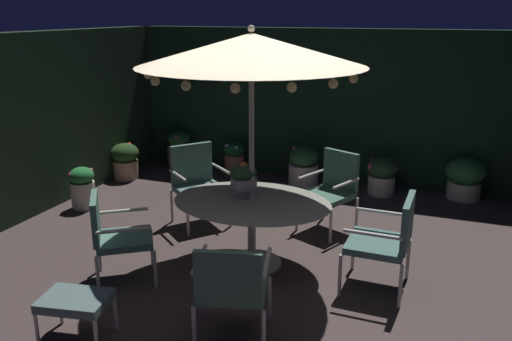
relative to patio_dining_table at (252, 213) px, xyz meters
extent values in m
cube|color=#443634|center=(0.12, -0.25, -0.62)|extent=(7.49, 7.83, 0.02)
cube|color=#18301E|center=(0.12, 3.52, 0.61)|extent=(7.49, 0.30, 2.45)
cylinder|color=silver|center=(0.00, 0.00, -0.60)|extent=(0.67, 0.67, 0.03)
cylinder|color=silver|center=(0.00, 0.00, -0.25)|extent=(0.09, 0.09, 0.73)
ellipsoid|color=#AFAF9D|center=(0.00, 0.00, 0.13)|extent=(1.74, 1.37, 0.03)
cylinder|color=beige|center=(0.00, 0.00, 0.54)|extent=(0.06, 0.06, 2.30)
cone|color=beige|center=(0.00, 0.00, 1.73)|extent=(2.32, 2.32, 0.32)
sphere|color=beige|center=(0.00, 0.00, 1.93)|extent=(0.07, 0.07, 0.07)
sphere|color=#F9DB8C|center=(1.03, -0.01, 1.49)|extent=(0.09, 0.09, 0.09)
sphere|color=#F9DB8C|center=(0.92, 0.47, 1.49)|extent=(0.09, 0.09, 0.09)
sphere|color=#F9DB8C|center=(0.65, 0.80, 1.49)|extent=(0.09, 0.09, 0.09)
sphere|color=#F9DB8C|center=(0.25, 1.00, 1.49)|extent=(0.09, 0.09, 0.09)
sphere|color=#F9DB8C|center=(-0.25, 1.00, 1.49)|extent=(0.09, 0.09, 0.09)
sphere|color=#F9DB8C|center=(-0.62, 0.82, 1.49)|extent=(0.09, 0.09, 0.09)
sphere|color=#F9DB8C|center=(-0.95, 0.41, 1.49)|extent=(0.09, 0.09, 0.09)
sphere|color=#F9DB8C|center=(-1.03, 0.00, 1.49)|extent=(0.09, 0.09, 0.09)
sphere|color=#F9DB8C|center=(-0.95, -0.41, 1.49)|extent=(0.09, 0.09, 0.09)
sphere|color=#F9DB8C|center=(-0.60, -0.84, 1.49)|extent=(0.09, 0.09, 0.09)
sphere|color=#F9DB8C|center=(-0.19, -1.01, 1.49)|extent=(0.09, 0.09, 0.09)
sphere|color=#F9DB8C|center=(0.25, -1.00, 1.49)|extent=(0.09, 0.09, 0.09)
sphere|color=#F9DB8C|center=(0.67, -0.78, 1.49)|extent=(0.09, 0.09, 0.09)
sphere|color=#F9DB8C|center=(0.94, -0.43, 1.49)|extent=(0.09, 0.09, 0.09)
cylinder|color=beige|center=(-0.10, 0.03, 0.21)|extent=(0.13, 0.13, 0.13)
cylinder|color=silver|center=(-0.10, 0.03, 0.33)|extent=(0.29, 0.29, 0.10)
ellipsoid|color=#346238|center=(-0.10, 0.03, 0.44)|extent=(0.28, 0.28, 0.17)
sphere|color=orange|center=(-0.10, 0.03, 0.51)|extent=(0.10, 0.10, 0.10)
cylinder|color=silver|center=(1.06, -0.33, -0.39)|extent=(0.04, 0.04, 0.45)
cylinder|color=silver|center=(1.07, 0.29, -0.39)|extent=(0.04, 0.04, 0.45)
cylinder|color=silver|center=(1.64, -0.34, -0.39)|extent=(0.04, 0.04, 0.45)
cylinder|color=silver|center=(1.65, 0.28, -0.39)|extent=(0.04, 0.04, 0.45)
cube|color=#4C706B|center=(1.35, -0.02, -0.13)|extent=(0.58, 0.61, 0.07)
cube|color=#4C706B|center=(1.63, -0.03, 0.14)|extent=(0.07, 0.59, 0.48)
cylinder|color=silver|center=(1.35, -0.33, 0.10)|extent=(0.55, 0.05, 0.04)
cylinder|color=silver|center=(1.36, 0.29, 0.10)|extent=(0.55, 0.05, 0.04)
cylinder|color=silver|center=(0.68, 0.88, -0.39)|extent=(0.04, 0.04, 0.44)
cylinder|color=silver|center=(0.19, 1.10, -0.39)|extent=(0.04, 0.04, 0.44)
cylinder|color=silver|center=(0.90, 1.38, -0.39)|extent=(0.04, 0.04, 0.44)
cylinder|color=silver|center=(0.41, 1.60, -0.39)|extent=(0.04, 0.04, 0.44)
cube|color=#49735F|center=(0.54, 1.24, -0.14)|extent=(0.70, 0.70, 0.07)
cube|color=#49735F|center=(0.65, 1.48, 0.15)|extent=(0.50, 0.26, 0.50)
cylinder|color=silver|center=(0.79, 1.13, 0.09)|extent=(0.24, 0.50, 0.04)
cylinder|color=silver|center=(0.30, 1.35, 0.09)|extent=(0.24, 0.50, 0.04)
cylinder|color=silver|center=(-0.65, 0.91, -0.39)|extent=(0.04, 0.04, 0.44)
cylinder|color=silver|center=(-1.03, 0.44, -0.39)|extent=(0.04, 0.04, 0.44)
cylinder|color=silver|center=(-1.08, 1.25, -0.39)|extent=(0.04, 0.04, 0.44)
cylinder|color=silver|center=(-1.45, 0.78, -0.39)|extent=(0.04, 0.04, 0.44)
cube|color=#4F7167|center=(-1.05, 0.85, -0.13)|extent=(0.78, 0.79, 0.07)
cube|color=#4F7167|center=(-1.26, 1.01, 0.16)|extent=(0.41, 0.49, 0.52)
cylinder|color=silver|center=(-0.87, 1.08, 0.11)|extent=(0.43, 0.35, 0.04)
cylinder|color=silver|center=(-1.24, 0.61, 0.11)|extent=(0.43, 0.35, 0.04)
cylinder|color=beige|center=(-1.03, -0.40, -0.40)|extent=(0.04, 0.04, 0.42)
cylinder|color=beige|center=(-0.72, -0.84, -0.40)|extent=(0.04, 0.04, 0.42)
cylinder|color=beige|center=(-1.49, -0.73, -0.40)|extent=(0.04, 0.04, 0.42)
cylinder|color=beige|center=(-1.18, -1.16, -0.40)|extent=(0.04, 0.04, 0.42)
cube|color=#4D7869|center=(-1.10, -0.78, -0.16)|extent=(0.75, 0.75, 0.07)
cube|color=#4D7869|center=(-1.32, -0.94, 0.10)|extent=(0.35, 0.46, 0.46)
cylinder|color=beige|center=(-1.26, -0.56, 0.05)|extent=(0.46, 0.34, 0.04)
cylinder|color=beige|center=(-0.95, -1.00, 0.05)|extent=(0.46, 0.34, 0.04)
cylinder|color=silver|center=(0.00, -1.11, -0.40)|extent=(0.04, 0.04, 0.43)
cylinder|color=silver|center=(0.55, -0.97, -0.40)|extent=(0.04, 0.04, 0.43)
cylinder|color=silver|center=(0.14, -1.65, -0.40)|extent=(0.04, 0.04, 0.43)
cylinder|color=silver|center=(0.69, -1.50, -0.40)|extent=(0.04, 0.04, 0.43)
cube|color=#4E7660|center=(0.35, -1.31, -0.15)|extent=(0.68, 0.67, 0.07)
cube|color=#4E7660|center=(0.41, -1.56, 0.10)|extent=(0.54, 0.20, 0.42)
cylinder|color=silver|center=(0.07, -1.38, 0.10)|extent=(0.17, 0.52, 0.04)
cylinder|color=silver|center=(0.62, -1.23, 0.10)|extent=(0.17, 0.52, 0.04)
cylinder|color=silver|center=(-1.18, -1.70, -0.45)|extent=(0.03, 0.03, 0.33)
cylinder|color=silver|center=(-0.66, -1.60, -0.45)|extent=(0.03, 0.03, 0.33)
cylinder|color=silver|center=(-1.11, -2.06, -0.45)|extent=(0.03, 0.03, 0.33)
cylinder|color=silver|center=(-0.59, -1.97, -0.45)|extent=(0.03, 0.03, 0.33)
cube|color=slate|center=(-0.88, -1.83, -0.25)|extent=(0.62, 0.50, 0.08)
cylinder|color=beige|center=(-2.90, 0.79, -0.42)|extent=(0.34, 0.34, 0.39)
ellipsoid|color=#247533|center=(-2.90, 0.79, -0.13)|extent=(0.35, 0.35, 0.24)
sphere|color=#EB4672|center=(-2.77, 0.76, -0.12)|extent=(0.08, 0.08, 0.08)
sphere|color=#E45D74|center=(-2.83, 0.91, -0.08)|extent=(0.06, 0.06, 0.06)
sphere|color=#EF4A6B|center=(-2.98, 0.88, -0.07)|extent=(0.06, 0.06, 0.06)
sphere|color=#DF4F74|center=(-2.99, 0.67, -0.10)|extent=(0.07, 0.07, 0.07)
sphere|color=#DA4A79|center=(-2.87, 0.69, -0.11)|extent=(0.08, 0.08, 0.08)
cylinder|color=olive|center=(-2.63, 3.13, -0.41)|extent=(0.45, 0.45, 0.40)
ellipsoid|color=#2A5B31|center=(-2.63, 3.13, -0.10)|extent=(0.41, 0.41, 0.29)
sphere|color=#AF3179|center=(-2.52, 3.15, -0.08)|extent=(0.08, 0.08, 0.08)
sphere|color=#AA448A|center=(-2.58, 3.24, -0.09)|extent=(0.10, 0.10, 0.10)
sphere|color=#B3367F|center=(-2.75, 3.21, -0.04)|extent=(0.08, 0.08, 0.08)
sphere|color=#B73C7F|center=(-2.69, 3.05, -0.05)|extent=(0.10, 0.10, 0.10)
sphere|color=#B0377E|center=(-2.60, 2.98, -0.04)|extent=(0.09, 0.09, 0.09)
cylinder|color=beige|center=(2.18, 3.17, -0.48)|extent=(0.49, 0.49, 0.26)
ellipsoid|color=#2B7137|center=(2.18, 3.17, -0.19)|extent=(0.58, 0.58, 0.40)
sphere|color=#AC4675|center=(2.31, 3.21, -0.14)|extent=(0.09, 0.09, 0.09)
sphere|color=#B63171|center=(2.14, 3.32, -0.09)|extent=(0.07, 0.07, 0.07)
sphere|color=#B2437F|center=(2.03, 3.03, -0.09)|extent=(0.08, 0.08, 0.08)
cylinder|color=beige|center=(0.99, 2.92, -0.46)|extent=(0.41, 0.41, 0.30)
ellipsoid|color=#284928|center=(0.99, 2.92, -0.19)|extent=(0.46, 0.46, 0.32)
sphere|color=#D66072|center=(1.19, 2.91, -0.18)|extent=(0.09, 0.09, 0.09)
sphere|color=#DA437C|center=(1.07, 3.04, -0.16)|extent=(0.06, 0.06, 0.06)
sphere|color=#E3536E|center=(0.83, 3.00, -0.11)|extent=(0.08, 0.08, 0.08)
sphere|color=#EF4774|center=(0.84, 2.80, -0.17)|extent=(0.11, 0.11, 0.11)
sphere|color=#DF4574|center=(1.03, 2.81, -0.18)|extent=(0.11, 0.11, 0.11)
cylinder|color=tan|center=(-3.14, 2.19, -0.46)|extent=(0.41, 0.41, 0.31)
ellipsoid|color=#25441D|center=(-3.14, 2.19, -0.17)|extent=(0.47, 0.47, 0.33)
sphere|color=red|center=(-2.97, 2.24, -0.16)|extent=(0.11, 0.11, 0.11)
sphere|color=red|center=(-3.14, 2.33, -0.06)|extent=(0.08, 0.08, 0.08)
sphere|color=red|center=(-3.28, 2.32, -0.17)|extent=(0.08, 0.08, 0.08)
sphere|color=red|center=(-3.25, 2.11, -0.12)|extent=(0.07, 0.07, 0.07)
sphere|color=#CB3A3D|center=(-3.11, 2.07, -0.10)|extent=(0.09, 0.09, 0.09)
cylinder|color=beige|center=(-0.23, 2.84, -0.43)|extent=(0.47, 0.47, 0.37)
ellipsoid|color=#295F35|center=(-0.23, 2.84, -0.12)|extent=(0.47, 0.47, 0.33)
sphere|color=#EA4F7D|center=(-0.12, 2.81, -0.03)|extent=(0.07, 0.07, 0.07)
sphere|color=#EF4575|center=(-0.28, 3.03, -0.09)|extent=(0.09, 0.09, 0.09)
sphere|color=#E15D7B|center=(-0.39, 2.87, -0.01)|extent=(0.09, 0.09, 0.09)
sphere|color=#E05060|center=(-0.21, 2.74, -0.09)|extent=(0.07, 0.07, 0.07)
cylinder|color=#A46950|center=(-1.54, 3.10, -0.45)|extent=(0.34, 0.34, 0.33)
ellipsoid|color=#1B582C|center=(-1.54, 3.10, -0.18)|extent=(0.36, 0.36, 0.25)
sphere|color=silver|center=(-1.41, 3.13, -0.15)|extent=(0.06, 0.06, 0.06)
sphere|color=beige|center=(-1.51, 3.19, -0.14)|extent=(0.11, 0.11, 0.11)
sphere|color=silver|center=(-1.59, 3.18, -0.15)|extent=(0.09, 0.09, 0.09)
sphere|color=silver|center=(-1.68, 3.09, -0.15)|extent=(0.08, 0.08, 0.08)
sphere|color=silver|center=(-1.63, 3.01, -0.11)|extent=(0.08, 0.08, 0.08)
sphere|color=silver|center=(-1.46, 3.00, -0.12)|extent=(0.07, 0.07, 0.07)
camera|label=1|loc=(1.96, -4.97, 2.10)|focal=37.08mm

